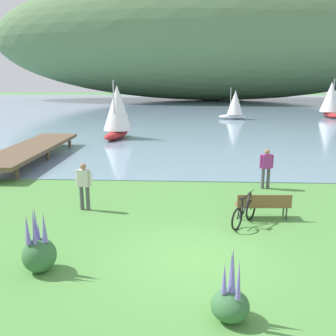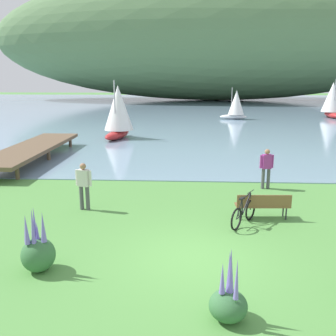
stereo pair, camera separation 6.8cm
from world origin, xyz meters
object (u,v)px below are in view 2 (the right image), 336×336
(person_on_the_grass, at_px, (84,183))
(sailboat_toward_hillside, at_px, (236,104))
(bicycle_leaning_near_bench, at_px, (244,213))
(sailboat_mid_bay, at_px, (332,99))
(sailboat_nearest_to_shore, at_px, (118,111))
(person_at_shoreline, at_px, (266,166))
(park_bench_near_camera, at_px, (263,204))

(person_on_the_grass, xyz_separation_m, sailboat_toward_hillside, (8.79, 29.34, 0.68))
(bicycle_leaning_near_bench, height_order, sailboat_mid_bay, sailboat_mid_bay)
(sailboat_nearest_to_shore, bearing_deg, person_at_shoreline, -55.85)
(park_bench_near_camera, xyz_separation_m, bicycle_leaning_near_bench, (-0.71, -0.57, -0.12))
(park_bench_near_camera, bearing_deg, sailboat_toward_hillside, 85.02)
(bicycle_leaning_near_bench, xyz_separation_m, person_on_the_grass, (-5.47, 1.13, 0.58))
(person_on_the_grass, bearing_deg, person_at_shoreline, 23.34)
(park_bench_near_camera, distance_m, sailboat_toward_hillside, 30.03)
(bicycle_leaning_near_bench, height_order, sailboat_toward_hillside, sailboat_toward_hillside)
(park_bench_near_camera, distance_m, person_at_shoreline, 3.68)
(sailboat_nearest_to_shore, height_order, sailboat_mid_bay, sailboat_mid_bay)
(person_at_shoreline, distance_m, person_on_the_grass, 7.59)
(person_on_the_grass, bearing_deg, sailboat_nearest_to_shore, 95.99)
(park_bench_near_camera, height_order, bicycle_leaning_near_bench, bicycle_leaning_near_bench)
(sailboat_toward_hillside, bearing_deg, sailboat_mid_bay, 12.56)
(person_on_the_grass, relative_size, sailboat_mid_bay, 0.39)
(person_at_shoreline, bearing_deg, bicycle_leaning_near_bench, -109.88)
(bicycle_leaning_near_bench, bearing_deg, person_on_the_grass, 168.37)
(person_at_shoreline, xyz_separation_m, sailboat_nearest_to_shore, (-8.62, 12.70, 1.11))
(person_on_the_grass, xyz_separation_m, sailboat_nearest_to_shore, (-1.65, 15.71, 1.11))
(park_bench_near_camera, distance_m, sailboat_nearest_to_shore, 18.12)
(person_at_shoreline, distance_m, sailboat_nearest_to_shore, 15.39)
(sailboat_mid_bay, bearing_deg, person_at_shoreline, -114.24)
(sailboat_mid_bay, bearing_deg, sailboat_nearest_to_shore, -143.26)
(park_bench_near_camera, height_order, sailboat_toward_hillside, sailboat_toward_hillside)
(person_at_shoreline, distance_m, sailboat_mid_bay, 31.63)
(bicycle_leaning_near_bench, xyz_separation_m, person_at_shoreline, (1.49, 4.13, 0.58))
(park_bench_near_camera, bearing_deg, person_at_shoreline, 77.62)
(bicycle_leaning_near_bench, bearing_deg, person_at_shoreline, 70.12)
(sailboat_mid_bay, relative_size, sailboat_toward_hillside, 1.27)
(person_on_the_grass, distance_m, sailboat_nearest_to_shore, 15.83)
(sailboat_mid_bay, bearing_deg, bicycle_leaning_near_bench, -113.71)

